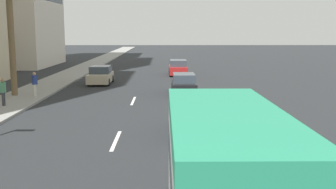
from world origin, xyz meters
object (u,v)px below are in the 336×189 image
at_px(minibus_sixth, 226,182).
at_px(car_third, 178,68).
at_px(car_lead, 101,75).
at_px(pedestrian_near_lamp, 3,91).
at_px(car_fifth, 184,84).
at_px(car_fourth, 197,117).
at_px(pedestrian_by_tree, 35,83).

bearing_deg(minibus_sixth, car_third, -0.44).
relative_size(car_lead, pedestrian_near_lamp, 2.47).
height_order(car_fifth, minibus_sixth, minibus_sixth).
bearing_deg(minibus_sixth, car_fourth, -1.60).
height_order(car_third, pedestrian_near_lamp, pedestrian_near_lamp).
bearing_deg(pedestrian_near_lamp, pedestrian_by_tree, 73.11).
bearing_deg(pedestrian_by_tree, car_fifth, 136.56).
distance_m(car_third, car_fourth, 24.86).
relative_size(car_third, pedestrian_near_lamp, 2.74).
xyz_separation_m(car_third, pedestrian_near_lamp, (-18.59, 11.40, 0.31)).
bearing_deg(car_lead, car_third, 134.65).
relative_size(car_fourth, pedestrian_by_tree, 2.54).
height_order(car_fourth, pedestrian_by_tree, pedestrian_by_tree).
xyz_separation_m(car_fifth, minibus_sixth, (-22.44, 0.27, 1.01)).
distance_m(car_fifth, pedestrian_near_lamp, 12.73).
relative_size(car_fourth, car_fifth, 0.98).
bearing_deg(pedestrian_by_tree, pedestrian_near_lamp, 24.38).
distance_m(car_fourth, minibus_sixth, 10.56).
xyz_separation_m(car_third, pedestrian_by_tree, (-14.90, 10.64, 0.31)).
distance_m(car_third, minibus_sixth, 35.38).
bearing_deg(car_fifth, car_lead, 51.22).
height_order(car_lead, car_fourth, car_fourth).
bearing_deg(car_lead, pedestrian_by_tree, -23.79).
relative_size(car_third, car_fourth, 1.07).
xyz_separation_m(car_lead, car_fifth, (-5.79, -7.21, -0.03)).
distance_m(car_lead, pedestrian_by_tree, 8.49).
bearing_deg(car_third, car_fifth, 179.97).
height_order(car_third, car_fifth, car_third).
bearing_deg(car_fourth, pedestrian_by_tree, 46.95).
xyz_separation_m(car_fifth, pedestrian_near_lamp, (-5.66, 11.40, 0.35)).
xyz_separation_m(minibus_sixth, pedestrian_near_lamp, (16.78, 11.13, -0.66)).
xyz_separation_m(car_third, car_fourth, (-24.86, -0.02, -0.02)).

